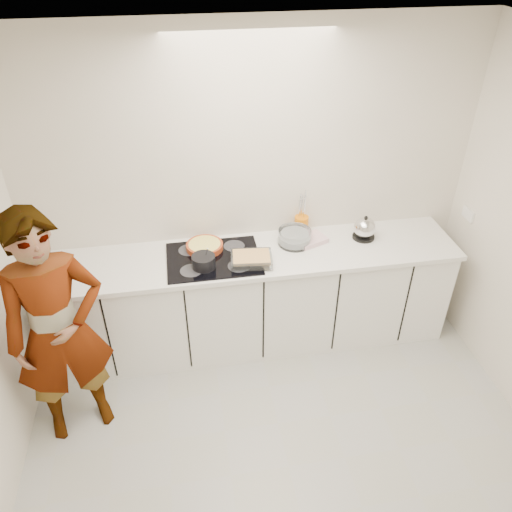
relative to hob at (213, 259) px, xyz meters
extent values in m
cube|color=#ADADA8|center=(0.35, -1.26, -0.92)|extent=(3.60, 3.20, 0.00)
cube|color=white|center=(0.35, -1.26, 1.68)|extent=(3.60, 3.20, 0.00)
cube|color=silver|center=(0.35, 0.34, 0.38)|extent=(3.60, 0.00, 2.60)
cube|color=white|center=(2.14, 0.07, 0.15)|extent=(0.02, 0.15, 0.09)
cube|color=white|center=(0.35, 0.02, -0.48)|extent=(3.20, 0.58, 0.87)
cube|color=white|center=(0.35, 0.02, -0.03)|extent=(3.24, 0.64, 0.04)
cube|color=black|center=(0.00, 0.00, 0.00)|extent=(0.72, 0.54, 0.01)
cylinder|color=#A63B19|center=(-0.06, 0.14, 0.03)|extent=(0.37, 0.37, 0.05)
cylinder|color=#F3DD63|center=(-0.06, 0.14, 0.05)|extent=(0.32, 0.32, 0.01)
cylinder|color=black|center=(-0.08, -0.11, 0.06)|extent=(0.23, 0.23, 0.10)
cylinder|color=silver|center=(-0.06, -0.09, 0.10)|extent=(0.05, 0.06, 0.15)
cube|color=silver|center=(0.28, -0.11, 0.04)|extent=(0.33, 0.26, 0.06)
cube|color=#E9B670|center=(0.28, -0.11, 0.06)|extent=(0.30, 0.23, 0.02)
cylinder|color=silver|center=(0.67, 0.11, 0.06)|extent=(0.27, 0.27, 0.12)
cylinder|color=white|center=(0.67, 0.11, 0.04)|extent=(0.23, 0.23, 0.06)
cube|color=white|center=(0.81, 0.12, 0.01)|extent=(0.29, 0.25, 0.04)
cylinder|color=black|center=(1.26, 0.10, 0.00)|extent=(0.22, 0.22, 0.02)
sphere|color=silver|center=(1.26, 0.10, 0.09)|extent=(0.21, 0.21, 0.18)
sphere|color=black|center=(1.26, 0.10, 0.19)|extent=(0.04, 0.04, 0.03)
cylinder|color=orange|center=(0.77, 0.28, 0.07)|extent=(0.15, 0.15, 0.14)
imported|color=white|center=(-1.07, -0.62, -0.02)|extent=(0.75, 0.61, 1.78)
camera|label=1|loc=(-0.21, -3.19, 2.22)|focal=35.00mm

